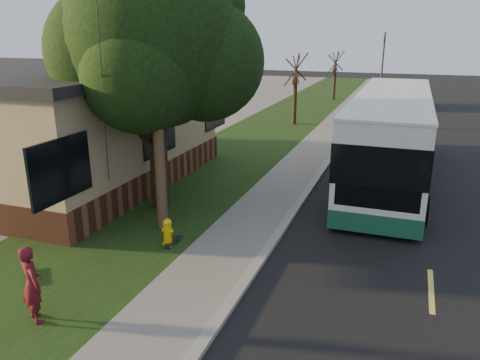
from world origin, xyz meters
name	(u,v)px	position (x,y,z in m)	size (l,w,h in m)	color
ground	(260,262)	(0.00, 0.00, 0.00)	(120.00, 120.00, 0.00)	black
road	(425,171)	(4.00, 10.00, 0.01)	(8.00, 80.00, 0.01)	black
curb	(328,161)	(0.00, 10.00, 0.06)	(0.25, 80.00, 0.12)	gray
sidewalk	(306,160)	(-1.00, 10.00, 0.04)	(2.00, 80.00, 0.08)	slate
grass_verge	(233,153)	(-4.50, 10.00, 0.04)	(5.00, 80.00, 0.07)	black
building_lot	(62,138)	(-14.50, 10.00, 0.02)	(15.00, 80.00, 0.04)	slate
fire_hydrant	(168,232)	(-2.60, 0.00, 0.43)	(0.32, 0.32, 0.74)	yellow
utility_pole	(154,67)	(-3.31, 0.99, 4.63)	(2.86, 3.21, 9.07)	#473321
leafy_tree	(156,44)	(-4.17, 2.65, 5.17)	(6.30, 6.00, 7.80)	black
bare_tree_near	(295,90)	(-3.50, 18.00, 2.15)	(1.38, 1.21, 4.31)	black
bare_tree_far	(335,76)	(-3.00, 30.00, 2.00)	(1.38, 1.21, 4.03)	black
traffic_signal	(383,60)	(0.50, 34.00, 3.16)	(0.18, 0.22, 5.50)	#2D2D30
transit_bus	(390,134)	(2.54, 8.41, 1.77)	(2.84, 12.31, 3.33)	silver
skateboarder	(32,284)	(-3.39, -3.96, 0.86)	(0.58, 0.38, 1.59)	#521018
skateboard_main	(173,241)	(-2.50, 0.10, 0.12)	(0.21, 0.79, 0.07)	black
skateboard_spare	(30,274)	(-4.81, -2.62, 0.13)	(0.72, 0.74, 0.08)	black
dumpster	(28,173)	(-9.50, 2.39, 0.68)	(1.64, 1.41, 1.27)	#13311E
distant_car	(414,97)	(3.42, 28.17, 0.75)	(1.77, 4.40, 1.50)	black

